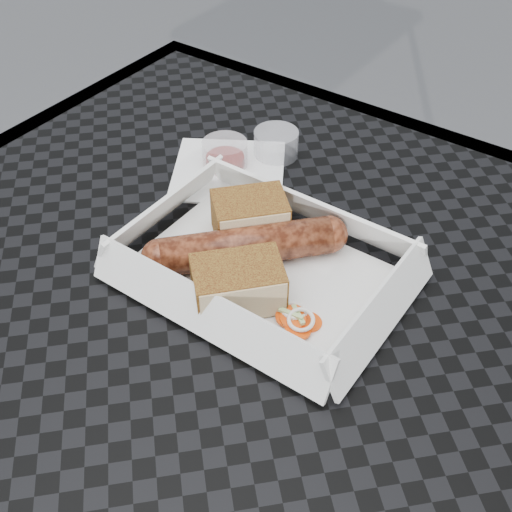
# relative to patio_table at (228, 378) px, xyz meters

# --- Properties ---
(patio_table) EXTENTS (0.80, 0.80, 0.74)m
(patio_table) POSITION_rel_patio_table_xyz_m (0.00, 0.00, 0.00)
(patio_table) COLOR black
(patio_table) RESTS_ON ground
(food_tray) EXTENTS (0.22, 0.15, 0.00)m
(food_tray) POSITION_rel_patio_table_xyz_m (-0.01, 0.07, 0.08)
(food_tray) COLOR white
(food_tray) RESTS_ON patio_table
(bratwurst) EXTENTS (0.14, 0.15, 0.04)m
(bratwurst) POSITION_rel_patio_table_xyz_m (-0.03, 0.07, 0.10)
(bratwurst) COLOR brown
(bratwurst) RESTS_ON food_tray
(bread_near) EXTENTS (0.08, 0.08, 0.04)m
(bread_near) POSITION_rel_patio_table_xyz_m (-0.05, 0.10, 0.10)
(bread_near) COLOR brown
(bread_near) RESTS_ON food_tray
(bread_far) EXTENTS (0.09, 0.09, 0.04)m
(bread_far) POSITION_rel_patio_table_xyz_m (-0.01, 0.03, 0.10)
(bread_far) COLOR brown
(bread_far) RESTS_ON food_tray
(veg_garnish) EXTENTS (0.03, 0.03, 0.00)m
(veg_garnish) POSITION_rel_patio_table_xyz_m (0.05, 0.03, 0.08)
(veg_garnish) COLOR #E6450A
(veg_garnish) RESTS_ON food_tray
(napkin) EXTENTS (0.16, 0.16, 0.00)m
(napkin) POSITION_rel_patio_table_xyz_m (-0.13, 0.18, 0.08)
(napkin) COLOR white
(napkin) RESTS_ON patio_table
(condiment_cup_sauce) EXTENTS (0.05, 0.05, 0.03)m
(condiment_cup_sauce) POSITION_rel_patio_table_xyz_m (-0.14, 0.19, 0.09)
(condiment_cup_sauce) COLOR maroon
(condiment_cup_sauce) RESTS_ON patio_table
(condiment_cup_empty) EXTENTS (0.05, 0.05, 0.03)m
(condiment_cup_empty) POSITION_rel_patio_table_xyz_m (-0.11, 0.24, 0.09)
(condiment_cup_empty) COLOR silver
(condiment_cup_empty) RESTS_ON patio_table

